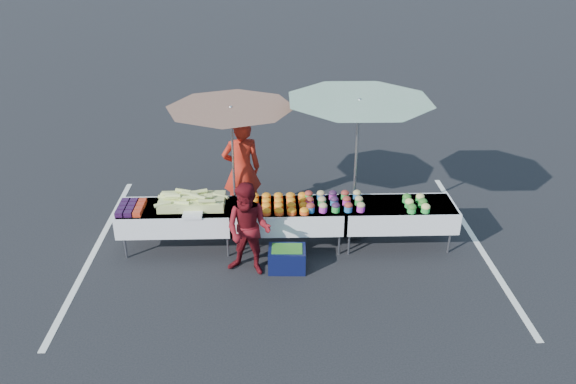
{
  "coord_description": "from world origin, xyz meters",
  "views": [
    {
      "loc": [
        -0.24,
        -8.05,
        4.95
      ],
      "look_at": [
        0.0,
        0.0,
        1.0
      ],
      "focal_mm": 35.0,
      "sensor_mm": 36.0,
      "label": 1
    }
  ],
  "objects_px": {
    "table_center": "(288,215)",
    "storage_bin": "(287,258)",
    "customer": "(249,230)",
    "umbrella_left": "(231,118)",
    "table_right": "(397,213)",
    "vendor": "(242,169)",
    "umbrella_right": "(359,112)",
    "table_left": "(177,216)"
  },
  "relations": [
    {
      "from": "customer",
      "to": "umbrella_left",
      "type": "height_order",
      "value": "umbrella_left"
    },
    {
      "from": "table_right",
      "to": "umbrella_right",
      "type": "xyz_separation_m",
      "value": [
        -0.67,
        0.4,
        1.61
      ]
    },
    {
      "from": "customer",
      "to": "storage_bin",
      "type": "bearing_deg",
      "value": 23.62
    },
    {
      "from": "customer",
      "to": "umbrella_right",
      "type": "xyz_separation_m",
      "value": [
        1.74,
        1.15,
        1.45
      ]
    },
    {
      "from": "table_center",
      "to": "table_right",
      "type": "relative_size",
      "value": 1.0
    },
    {
      "from": "table_left",
      "to": "table_right",
      "type": "height_order",
      "value": "same"
    },
    {
      "from": "table_right",
      "to": "storage_bin",
      "type": "bearing_deg",
      "value": -159.32
    },
    {
      "from": "storage_bin",
      "to": "umbrella_right",
      "type": "bearing_deg",
      "value": 45.5
    },
    {
      "from": "table_left",
      "to": "storage_bin",
      "type": "bearing_deg",
      "value": -21.46
    },
    {
      "from": "table_center",
      "to": "storage_bin",
      "type": "distance_m",
      "value": 0.8
    },
    {
      "from": "table_center",
      "to": "umbrella_right",
      "type": "height_order",
      "value": "umbrella_right"
    },
    {
      "from": "customer",
      "to": "table_right",
      "type": "bearing_deg",
      "value": 35.26
    },
    {
      "from": "table_center",
      "to": "storage_bin",
      "type": "bearing_deg",
      "value": -93.02
    },
    {
      "from": "table_center",
      "to": "umbrella_right",
      "type": "bearing_deg",
      "value": 19.51
    },
    {
      "from": "customer",
      "to": "umbrella_right",
      "type": "relative_size",
      "value": 0.48
    },
    {
      "from": "customer",
      "to": "table_left",
      "type": "bearing_deg",
      "value": 165.7
    },
    {
      "from": "table_right",
      "to": "umbrella_right",
      "type": "distance_m",
      "value": 1.79
    },
    {
      "from": "table_center",
      "to": "customer",
      "type": "height_order",
      "value": "customer"
    },
    {
      "from": "table_right",
      "to": "vendor",
      "type": "xyz_separation_m",
      "value": [
        -2.59,
        1.05,
        0.36
      ]
    },
    {
      "from": "vendor",
      "to": "customer",
      "type": "bearing_deg",
      "value": 82.76
    },
    {
      "from": "table_left",
      "to": "umbrella_left",
      "type": "bearing_deg",
      "value": 42.08
    },
    {
      "from": "table_left",
      "to": "umbrella_left",
      "type": "xyz_separation_m",
      "value": [
        0.89,
        0.8,
        1.4
      ]
    },
    {
      "from": "table_center",
      "to": "table_right",
      "type": "distance_m",
      "value": 1.8
    },
    {
      "from": "storage_bin",
      "to": "customer",
      "type": "bearing_deg",
      "value": -172.04
    },
    {
      "from": "table_right",
      "to": "umbrella_right",
      "type": "height_order",
      "value": "umbrella_right"
    },
    {
      "from": "table_center",
      "to": "customer",
      "type": "xyz_separation_m",
      "value": [
        -0.61,
        -0.75,
        0.16
      ]
    },
    {
      "from": "table_right",
      "to": "table_center",
      "type": "bearing_deg",
      "value": 180.0
    },
    {
      "from": "vendor",
      "to": "umbrella_right",
      "type": "distance_m",
      "value": 2.38
    },
    {
      "from": "umbrella_left",
      "to": "storage_bin",
      "type": "height_order",
      "value": "umbrella_left"
    },
    {
      "from": "umbrella_left",
      "to": "umbrella_right",
      "type": "relative_size",
      "value": 0.73
    },
    {
      "from": "table_left",
      "to": "vendor",
      "type": "xyz_separation_m",
      "value": [
        1.01,
        1.05,
        0.36
      ]
    },
    {
      "from": "table_right",
      "to": "customer",
      "type": "relative_size",
      "value": 1.25
    },
    {
      "from": "customer",
      "to": "storage_bin",
      "type": "relative_size",
      "value": 2.53
    },
    {
      "from": "vendor",
      "to": "storage_bin",
      "type": "xyz_separation_m",
      "value": [
        0.75,
        -1.75,
        -0.75
      ]
    },
    {
      "from": "umbrella_left",
      "to": "table_left",
      "type": "bearing_deg",
      "value": -137.92
    },
    {
      "from": "table_left",
      "to": "storage_bin",
      "type": "distance_m",
      "value": 1.93
    },
    {
      "from": "table_left",
      "to": "table_center",
      "type": "bearing_deg",
      "value": 0.0
    },
    {
      "from": "vendor",
      "to": "umbrella_right",
      "type": "bearing_deg",
      "value": 148.43
    },
    {
      "from": "table_left",
      "to": "table_right",
      "type": "xyz_separation_m",
      "value": [
        3.6,
        0.0,
        0.0
      ]
    },
    {
      "from": "table_left",
      "to": "umbrella_right",
      "type": "bearing_deg",
      "value": 7.78
    },
    {
      "from": "table_left",
      "to": "table_right",
      "type": "distance_m",
      "value": 3.6
    },
    {
      "from": "table_center",
      "to": "table_right",
      "type": "bearing_deg",
      "value": 0.0
    }
  ]
}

